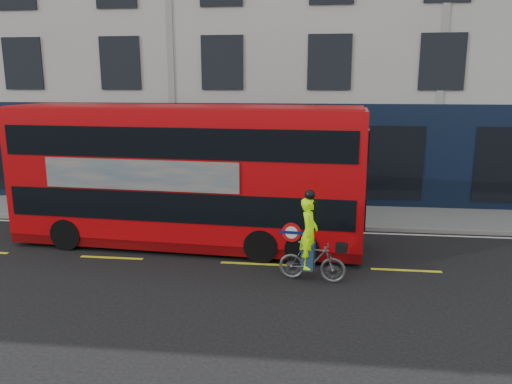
# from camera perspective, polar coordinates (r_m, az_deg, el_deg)

# --- Properties ---
(ground) EXTENTS (120.00, 120.00, 0.00)m
(ground) POSITION_cam_1_polar(r_m,az_deg,el_deg) (13.32, -18.69, -9.33)
(ground) COLOR black
(ground) RESTS_ON ground
(pavement) EXTENTS (60.00, 3.00, 0.12)m
(pavement) POSITION_cam_1_polar(r_m,az_deg,el_deg) (19.06, -10.39, -2.11)
(pavement) COLOR gray
(pavement) RESTS_ON ground
(kerb) EXTENTS (60.00, 0.12, 0.13)m
(kerb) POSITION_cam_1_polar(r_m,az_deg,el_deg) (17.68, -11.81, -3.31)
(kerb) COLOR slate
(kerb) RESTS_ON ground
(building_terrace) EXTENTS (50.00, 10.07, 15.00)m
(building_terrace) POSITION_cam_1_polar(r_m,az_deg,el_deg) (24.83, -6.50, 18.65)
(building_terrace) COLOR #B5B1AB
(building_terrace) RESTS_ON ground
(road_edge_line) EXTENTS (58.00, 0.10, 0.01)m
(road_edge_line) POSITION_cam_1_polar(r_m,az_deg,el_deg) (17.43, -12.11, -3.77)
(road_edge_line) COLOR silver
(road_edge_line) RESTS_ON ground
(lane_dashes) EXTENTS (58.00, 0.12, 0.01)m
(lane_dashes) POSITION_cam_1_polar(r_m,az_deg,el_deg) (14.59, -16.17, -7.22)
(lane_dashes) COLOR yellow
(lane_dashes) RESTS_ON ground
(bus) EXTENTS (10.41, 3.00, 4.14)m
(bus) POSITION_cam_1_polar(r_m,az_deg,el_deg) (14.71, -7.83, 1.89)
(bus) COLOR #B4070A
(bus) RESTS_ON ground
(cyclist) EXTENTS (1.71, 0.72, 2.29)m
(cyclist) POSITION_cam_1_polar(r_m,az_deg,el_deg) (12.32, 6.31, -6.66)
(cyclist) COLOR #4F5255
(cyclist) RESTS_ON ground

